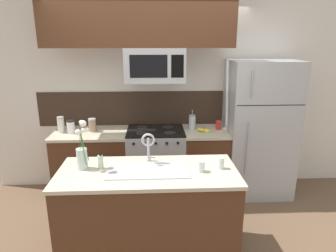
% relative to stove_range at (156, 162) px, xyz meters
% --- Properties ---
extents(ground_plane, '(10.00, 10.00, 0.00)m').
position_rel_stove_range_xyz_m(ground_plane, '(-0.00, -0.90, -0.46)').
color(ground_plane, brown).
extents(rear_partition, '(5.20, 0.10, 2.60)m').
position_rel_stove_range_xyz_m(rear_partition, '(0.30, 0.38, 0.84)').
color(rear_partition, silver).
rests_on(rear_partition, ground).
extents(splash_band, '(3.25, 0.01, 0.48)m').
position_rel_stove_range_xyz_m(splash_band, '(-0.00, 0.32, 0.69)').
color(splash_band, '#332319').
rests_on(splash_band, rear_partition).
extents(back_counter_left, '(0.99, 0.65, 0.91)m').
position_rel_stove_range_xyz_m(back_counter_left, '(-0.86, 0.00, -0.01)').
color(back_counter_left, '#4C2B19').
rests_on(back_counter_left, ground).
extents(back_counter_right, '(0.61, 0.65, 0.91)m').
position_rel_stove_range_xyz_m(back_counter_right, '(0.67, 0.00, -0.01)').
color(back_counter_right, '#4C2B19').
rests_on(back_counter_right, ground).
extents(stove_range, '(0.76, 0.64, 0.93)m').
position_rel_stove_range_xyz_m(stove_range, '(0.00, 0.00, 0.00)').
color(stove_range, '#A8AAAF').
rests_on(stove_range, ground).
extents(microwave, '(0.74, 0.40, 0.42)m').
position_rel_stove_range_xyz_m(microwave, '(0.00, -0.02, 1.32)').
color(microwave, '#A8AAAF').
extents(upper_cabinet_band, '(2.30, 0.34, 0.60)m').
position_rel_stove_range_xyz_m(upper_cabinet_band, '(-0.19, -0.05, 1.83)').
color(upper_cabinet_band, '#4C2B19').
extents(refrigerator, '(0.88, 0.74, 1.83)m').
position_rel_stove_range_xyz_m(refrigerator, '(1.40, 0.02, 0.45)').
color(refrigerator, '#A8AAAF').
rests_on(refrigerator, ground).
extents(storage_jar_tall, '(0.09, 0.09, 0.21)m').
position_rel_stove_range_xyz_m(storage_jar_tall, '(-1.24, 0.00, 0.55)').
color(storage_jar_tall, silver).
rests_on(storage_jar_tall, back_counter_left).
extents(storage_jar_medium, '(0.10, 0.10, 0.17)m').
position_rel_stove_range_xyz_m(storage_jar_medium, '(-1.10, -0.02, 0.53)').
color(storage_jar_medium, silver).
rests_on(storage_jar_medium, back_counter_left).
extents(storage_jar_short, '(0.10, 0.10, 0.17)m').
position_rel_stove_range_xyz_m(storage_jar_short, '(-0.84, 0.04, 0.53)').
color(storage_jar_short, '#997F5B').
rests_on(storage_jar_short, back_counter_left).
extents(banana_bunch, '(0.19, 0.12, 0.08)m').
position_rel_stove_range_xyz_m(banana_bunch, '(0.64, -0.06, 0.47)').
color(banana_bunch, yellow).
rests_on(banana_bunch, back_counter_right).
extents(french_press, '(0.09, 0.09, 0.27)m').
position_rel_stove_range_xyz_m(french_press, '(0.50, 0.06, 0.55)').
color(french_press, silver).
rests_on(french_press, back_counter_right).
extents(coffee_tin, '(0.08, 0.08, 0.11)m').
position_rel_stove_range_xyz_m(coffee_tin, '(0.86, 0.05, 0.50)').
color(coffee_tin, '#B22D23').
rests_on(coffee_tin, back_counter_right).
extents(island_counter, '(1.68, 0.74, 0.91)m').
position_rel_stove_range_xyz_m(island_counter, '(-0.08, -1.25, -0.01)').
color(island_counter, '#4C2B19').
rests_on(island_counter, ground).
extents(kitchen_sink, '(0.76, 0.39, 0.16)m').
position_rel_stove_range_xyz_m(kitchen_sink, '(-0.08, -1.25, 0.38)').
color(kitchen_sink, '#ADAFB5').
rests_on(kitchen_sink, island_counter).
extents(sink_faucet, '(0.14, 0.14, 0.31)m').
position_rel_stove_range_xyz_m(sink_faucet, '(-0.08, -1.06, 0.65)').
color(sink_faucet, '#B7BABF').
rests_on(sink_faucet, island_counter).
extents(dish_soap_bottle, '(0.06, 0.05, 0.16)m').
position_rel_stove_range_xyz_m(dish_soap_bottle, '(-0.53, -1.18, 0.52)').
color(dish_soap_bottle, beige).
rests_on(dish_soap_bottle, island_counter).
extents(drinking_glass, '(0.07, 0.07, 0.10)m').
position_rel_stove_range_xyz_m(drinking_glass, '(0.41, -1.29, 0.50)').
color(drinking_glass, silver).
rests_on(drinking_glass, island_counter).
extents(spare_glass, '(0.06, 0.06, 0.11)m').
position_rel_stove_range_xyz_m(spare_glass, '(0.60, -1.24, 0.50)').
color(spare_glass, silver).
rests_on(spare_glass, island_counter).
extents(flower_vase, '(0.13, 0.15, 0.48)m').
position_rel_stove_range_xyz_m(flower_vase, '(-0.69, -1.18, 0.60)').
color(flower_vase, silver).
rests_on(flower_vase, island_counter).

